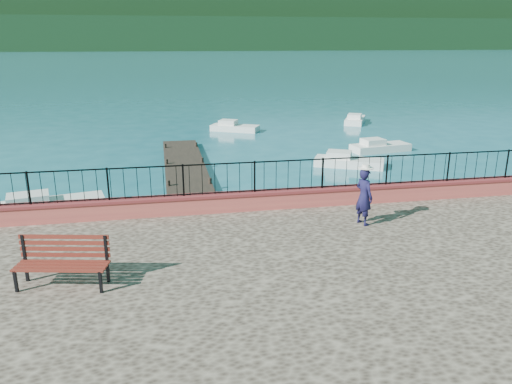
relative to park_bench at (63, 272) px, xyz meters
name	(u,v)px	position (x,y,z in m)	size (l,w,h in m)	color
ground	(293,299)	(5.33, 0.54, -1.52)	(2000.00, 2000.00, 0.00)	#19596B
parapet	(264,200)	(5.33, 4.24, -0.03)	(28.00, 0.46, 0.58)	#C55447
railing	(264,177)	(5.33, 4.24, 0.73)	(27.00, 0.05, 0.95)	black
dock	(187,176)	(3.33, 12.54, -1.37)	(2.00, 16.00, 0.30)	#2D231C
far_forest	(161,34)	(5.33, 300.54, 7.48)	(900.00, 60.00, 18.00)	black
foothills	(159,15)	(5.33, 360.54, 20.48)	(900.00, 120.00, 44.00)	black
companion_hill	(352,45)	(225.33, 560.54, -1.52)	(448.00, 384.00, 180.00)	#142D23
park_bench	(63,272)	(0.00, 0.00, 0.00)	(2.06, 1.04, 1.10)	black
person	(364,197)	(7.87, 2.37, 0.51)	(0.61, 0.40, 1.67)	#131133
hat	(366,166)	(7.87, 2.37, 1.41)	(0.44, 0.44, 0.12)	white
boat_0	(47,202)	(-2.20, 8.90, -1.12)	(4.21, 1.30, 0.80)	silver
boat_1	(349,159)	(11.78, 13.45, -1.12)	(3.51, 1.30, 0.80)	silver
boat_2	(381,145)	(14.94, 16.59, -1.12)	(3.49, 1.30, 0.80)	silver
boat_4	(235,125)	(7.50, 24.91, -1.12)	(3.40, 1.30, 0.80)	silver
boat_5	(355,118)	(17.35, 26.67, -1.12)	(3.44, 1.30, 0.80)	white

